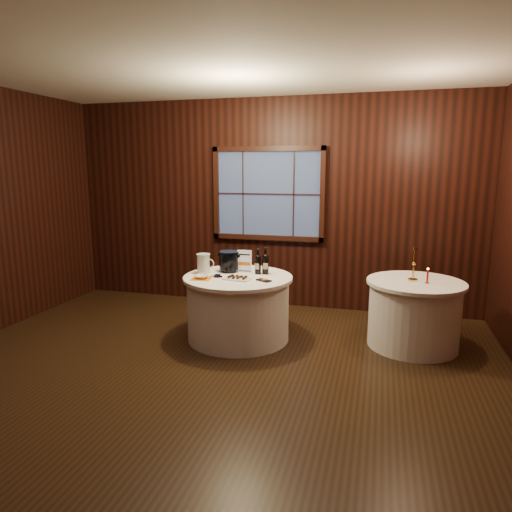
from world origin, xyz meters
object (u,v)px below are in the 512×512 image
(main_table, at_px, (238,307))
(sign_stand, at_px, (245,264))
(port_bottle_right, at_px, (265,263))
(ice_bucket, at_px, (229,261))
(side_table, at_px, (414,314))
(brass_candlestick, at_px, (414,269))
(cracker_bowl, at_px, (202,277))
(red_candle, at_px, (427,277))
(port_bottle_left, at_px, (258,263))
(chocolate_box, at_px, (264,280))
(grape_bunch, at_px, (218,276))
(chocolate_plate, at_px, (237,278))
(glass_pitcher, at_px, (204,263))

(main_table, bearing_deg, sign_stand, 85.97)
(port_bottle_right, xyz_separation_m, ice_bucket, (-0.46, -0.00, -0.01))
(side_table, height_order, brass_candlestick, brass_candlestick)
(ice_bucket, relative_size, cracker_bowl, 1.67)
(red_candle, bearing_deg, sign_stand, 179.77)
(port_bottle_right, height_order, red_candle, port_bottle_right)
(port_bottle_left, height_order, ice_bucket, port_bottle_left)
(port_bottle_left, xyz_separation_m, brass_candlestick, (1.77, 0.14, 0.00))
(chocolate_box, distance_m, cracker_bowl, 0.72)
(grape_bunch, bearing_deg, main_table, 32.30)
(brass_candlestick, height_order, red_candle, brass_candlestick)
(main_table, relative_size, chocolate_box, 7.52)
(port_bottle_left, distance_m, red_candle, 1.91)
(side_table, bearing_deg, chocolate_plate, -166.83)
(brass_candlestick, bearing_deg, red_candle, -36.48)
(main_table, height_order, ice_bucket, ice_bucket)
(sign_stand, relative_size, red_candle, 1.59)
(chocolate_plate, height_order, brass_candlestick, brass_candlestick)
(port_bottle_right, distance_m, brass_candlestick, 1.69)
(port_bottle_left, xyz_separation_m, cracker_bowl, (-0.56, -0.40, -0.11))
(sign_stand, bearing_deg, glass_pitcher, -162.75)
(port_bottle_right, distance_m, cracker_bowl, 0.78)
(cracker_bowl, xyz_separation_m, red_candle, (2.47, 0.44, 0.05))
(side_table, relative_size, cracker_bowl, 7.13)
(main_table, xyz_separation_m, side_table, (2.00, 0.30, 0.00))
(port_bottle_right, relative_size, chocolate_box, 1.89)
(cracker_bowl, distance_m, brass_candlestick, 2.40)
(glass_pitcher, bearing_deg, brass_candlestick, 3.23)
(port_bottle_right, xyz_separation_m, cracker_bowl, (-0.65, -0.42, -0.12))
(chocolate_box, bearing_deg, cracker_bowl, -145.17)
(brass_candlestick, bearing_deg, port_bottle_right, -175.83)
(cracker_bowl, bearing_deg, grape_bunch, 31.07)
(brass_candlestick, xyz_separation_m, red_candle, (0.14, -0.10, -0.07))
(side_table, distance_m, sign_stand, 2.04)
(ice_bucket, distance_m, chocolate_box, 0.63)
(grape_bunch, height_order, brass_candlestick, brass_candlestick)
(sign_stand, height_order, chocolate_box, sign_stand)
(grape_bunch, bearing_deg, glass_pitcher, 145.20)
(sign_stand, distance_m, cracker_bowl, 0.59)
(grape_bunch, distance_m, red_candle, 2.34)
(port_bottle_left, xyz_separation_m, ice_bucket, (-0.37, 0.02, 0.00))
(port_bottle_left, distance_m, chocolate_box, 0.37)
(grape_bunch, distance_m, cracker_bowl, 0.19)
(main_table, height_order, glass_pitcher, glass_pitcher)
(cracker_bowl, height_order, red_candle, red_candle)
(sign_stand, distance_m, port_bottle_right, 0.27)
(chocolate_box, relative_size, brass_candlestick, 0.45)
(main_table, bearing_deg, cracker_bowl, -148.23)
(chocolate_plate, bearing_deg, port_bottle_left, 64.87)
(sign_stand, height_order, port_bottle_right, port_bottle_right)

